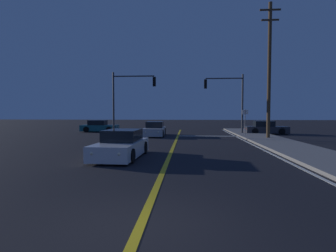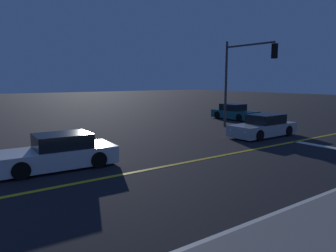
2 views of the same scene
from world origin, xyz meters
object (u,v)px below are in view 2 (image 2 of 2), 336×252
object	(u,v)px
car_following_oncoming_silver	(263,127)
car_side_waiting_white	(58,153)
car_lead_oncoming_teal	(234,113)
traffic_signal_far_left	(242,70)

from	to	relation	value
car_following_oncoming_silver	car_side_waiting_white	size ratio (longest dim) A/B	1.00
car_side_waiting_white	car_lead_oncoming_teal	bearing A→B (deg)	-66.06
traffic_signal_far_left	car_lead_oncoming_teal	bearing A→B (deg)	136.86
car_following_oncoming_silver	traffic_signal_far_left	distance (m)	4.55
car_following_oncoming_silver	traffic_signal_far_left	size ratio (longest dim) A/B	0.75
car_lead_oncoming_teal	car_side_waiting_white	bearing A→B (deg)	20.20
car_lead_oncoming_teal	car_side_waiting_white	world-z (taller)	same
car_lead_oncoming_teal	traffic_signal_far_left	distance (m)	6.82
car_following_oncoming_silver	car_side_waiting_white	distance (m)	12.40
traffic_signal_far_left	car_side_waiting_white	bearing A→B (deg)	-79.00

